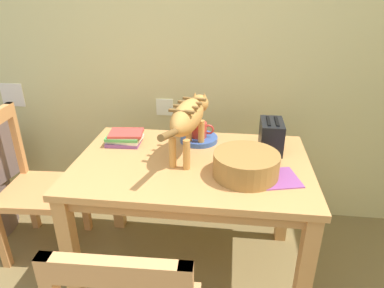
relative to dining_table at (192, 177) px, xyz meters
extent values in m
cube|color=#D5C889|center=(-0.01, 0.71, 0.61)|extent=(4.57, 0.10, 2.50)
cube|color=white|center=(-0.27, 0.66, 0.16)|extent=(0.12, 0.01, 0.12)
cube|color=white|center=(-1.39, 0.66, 0.21)|extent=(0.17, 0.01, 0.17)
cube|color=tan|center=(0.00, 0.00, 0.08)|extent=(1.22, 0.80, 0.03)
cube|color=#BE844C|center=(0.00, 0.00, 0.02)|extent=(1.14, 0.72, 0.07)
cube|color=tan|center=(-0.56, -0.35, -0.29)|extent=(0.07, 0.07, 0.70)
cube|color=tan|center=(0.56, -0.35, -0.29)|extent=(0.07, 0.07, 0.70)
cube|color=tan|center=(-0.56, 0.35, -0.29)|extent=(0.07, 0.07, 0.70)
cube|color=tan|center=(0.56, 0.35, -0.29)|extent=(0.07, 0.07, 0.70)
ellipsoid|color=#CC8E45|center=(-0.03, 0.06, 0.32)|extent=(0.20, 0.41, 0.16)
cube|color=brown|center=(-0.05, -0.04, 0.38)|extent=(0.13, 0.04, 0.01)
cube|color=brown|center=(-0.04, 0.03, 0.38)|extent=(0.13, 0.04, 0.01)
cube|color=brown|center=(-0.02, 0.10, 0.38)|extent=(0.13, 0.04, 0.01)
cube|color=brown|center=(-0.01, 0.17, 0.38)|extent=(0.13, 0.04, 0.01)
cylinder|color=#CC8E45|center=(-0.04, 0.20, 0.17)|extent=(0.04, 0.04, 0.16)
cylinder|color=#CC8E45|center=(0.03, 0.19, 0.17)|extent=(0.04, 0.04, 0.16)
cylinder|color=#CC8E45|center=(-0.09, -0.07, 0.17)|extent=(0.04, 0.04, 0.16)
cylinder|color=#CC8E45|center=(-0.02, -0.08, 0.17)|extent=(0.04, 0.04, 0.16)
sphere|color=#CC8E45|center=(0.01, 0.29, 0.32)|extent=(0.10, 0.10, 0.10)
cone|color=#CC8E45|center=(-0.02, 0.29, 0.36)|extent=(0.04, 0.04, 0.04)
cone|color=#CC8E45|center=(0.04, 0.28, 0.36)|extent=(0.04, 0.04, 0.04)
cylinder|color=brown|center=(-0.08, -0.22, 0.33)|extent=(0.06, 0.20, 0.08)
cylinder|color=#375DAF|center=(0.01, 0.26, 0.11)|extent=(0.22, 0.22, 0.03)
cylinder|color=#CA3A30|center=(0.01, 0.26, 0.17)|extent=(0.09, 0.09, 0.09)
torus|color=#CA3A30|center=(0.07, 0.26, 0.17)|extent=(0.06, 0.01, 0.06)
cube|color=#904693|center=(0.38, -0.14, 0.10)|extent=(0.32, 0.26, 0.01)
cube|color=#8B4E94|center=(-0.42, 0.17, 0.10)|extent=(0.19, 0.14, 0.02)
cube|color=silver|center=(-0.41, 0.18, 0.12)|extent=(0.20, 0.15, 0.02)
cube|color=#51A553|center=(-0.42, 0.17, 0.14)|extent=(0.20, 0.15, 0.02)
cube|color=#DA433D|center=(-0.40, 0.18, 0.16)|extent=(0.20, 0.16, 0.02)
cylinder|color=olive|center=(0.27, -0.11, 0.15)|extent=(0.31, 0.31, 0.12)
cylinder|color=#473218|center=(0.27, -0.11, 0.16)|extent=(0.26, 0.26, 0.10)
cube|color=black|center=(0.41, 0.19, 0.18)|extent=(0.12, 0.20, 0.17)
cube|color=black|center=(0.39, 0.19, 0.27)|extent=(0.02, 0.14, 0.01)
cube|color=black|center=(0.44, 0.19, 0.27)|extent=(0.02, 0.14, 0.01)
cube|color=tan|center=(-0.09, -0.93, 0.24)|extent=(0.42, 0.05, 0.08)
cube|color=tan|center=(-0.95, 0.08, -0.22)|extent=(0.44, 0.44, 0.04)
cube|color=tan|center=(-1.15, 0.26, 0.04)|extent=(0.04, 0.04, 0.48)
cube|color=tan|center=(-0.77, 0.28, -0.44)|extent=(0.04, 0.04, 0.41)
cube|color=tan|center=(-0.75, -0.09, -0.44)|extent=(0.04, 0.04, 0.41)
cube|color=tan|center=(-1.15, 0.26, -0.44)|extent=(0.04, 0.04, 0.41)
cube|color=tan|center=(-1.13, -0.11, -0.44)|extent=(0.04, 0.04, 0.41)
camera|label=1|loc=(0.19, -1.58, 0.93)|focal=32.25mm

